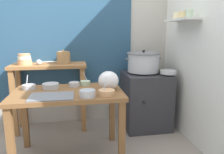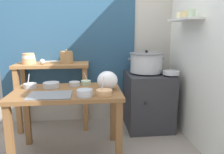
{
  "view_description": "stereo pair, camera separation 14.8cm",
  "coord_description": "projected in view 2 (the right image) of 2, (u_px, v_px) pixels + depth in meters",
  "views": [
    {
      "loc": [
        0.01,
        -2.02,
        1.3
      ],
      "look_at": [
        0.39,
        0.25,
        0.82
      ],
      "focal_mm": 34.16,
      "sensor_mm": 36.0,
      "label": 1
    },
    {
      "loc": [
        0.15,
        -2.04,
        1.3
      ],
      "look_at": [
        0.39,
        0.25,
        0.82
      ],
      "focal_mm": 34.16,
      "sensor_mm": 36.0,
      "label": 2
    }
  ],
  "objects": [
    {
      "name": "prep_bowl_2",
      "position": [
        51.0,
        85.0,
        2.29
      ],
      "size": [
        0.17,
        0.17,
        0.06
      ],
      "color": "#B7BABF",
      "rests_on": "prep_table"
    },
    {
      "name": "prep_bowl_0",
      "position": [
        86.0,
        82.0,
        2.42
      ],
      "size": [
        0.11,
        0.11,
        0.15
      ],
      "color": "#B7D1AD",
      "rests_on": "prep_table"
    },
    {
      "name": "prep_bowl_1",
      "position": [
        30.0,
        85.0,
        2.28
      ],
      "size": [
        0.14,
        0.14,
        0.15
      ],
      "color": "#B7BABF",
      "rests_on": "prep_table"
    },
    {
      "name": "wall_right",
      "position": [
        205.0,
        33.0,
        2.31
      ],
      "size": [
        0.3,
        3.2,
        2.6
      ],
      "color": "silver",
      "rests_on": "ground"
    },
    {
      "name": "prep_bowl_4",
      "position": [
        104.0,
        92.0,
        2.02
      ],
      "size": [
        0.16,
        0.16,
        0.17
      ],
      "color": "tan",
      "rests_on": "prep_table"
    },
    {
      "name": "prep_bowl_6",
      "position": [
        74.0,
        84.0,
        2.36
      ],
      "size": [
        0.12,
        0.12,
        0.05
      ],
      "color": "#B7BABF",
      "rests_on": "prep_table"
    },
    {
      "name": "back_shelf_table",
      "position": [
        53.0,
        80.0,
        2.87
      ],
      "size": [
        0.96,
        0.4,
        0.9
      ],
      "color": "#9E6B3D",
      "rests_on": "ground"
    },
    {
      "name": "plastic_bag",
      "position": [
        107.0,
        80.0,
        2.19
      ],
      "size": [
        0.21,
        0.19,
        0.2
      ],
      "primitive_type": "ellipsoid",
      "color": "white",
      "rests_on": "prep_table"
    },
    {
      "name": "steamer_pot",
      "position": [
        146.0,
        62.0,
        2.85
      ],
      "size": [
        0.49,
        0.44,
        0.3
      ],
      "color": "#B7BABF",
      "rests_on": "stove_block"
    },
    {
      "name": "clay_pot",
      "position": [
        67.0,
        57.0,
        2.83
      ],
      "size": [
        0.17,
        0.17,
        0.18
      ],
      "color": "#A37A4C",
      "rests_on": "back_shelf_table"
    },
    {
      "name": "stove_block",
      "position": [
        148.0,
        100.0,
        2.94
      ],
      "size": [
        0.6,
        0.61,
        0.78
      ],
      "color": "#2D2D33",
      "rests_on": "ground"
    },
    {
      "name": "ladle",
      "position": [
        43.0,
        62.0,
        2.75
      ],
      "size": [
        0.29,
        0.1,
        0.07
      ],
      "color": "#B7BABF",
      "rests_on": "back_shelf_table"
    },
    {
      "name": "wall_back",
      "position": [
        84.0,
        33.0,
        3.05
      ],
      "size": [
        4.4,
        0.12,
        2.6
      ],
      "color": "#B2ADA3",
      "rests_on": "ground"
    },
    {
      "name": "prep_table",
      "position": [
        68.0,
        101.0,
        2.2
      ],
      "size": [
        1.1,
        0.66,
        0.72
      ],
      "color": "brown",
      "rests_on": "ground"
    },
    {
      "name": "prep_bowl_3",
      "position": [
        106.0,
        82.0,
        2.39
      ],
      "size": [
        0.13,
        0.13,
        0.07
      ],
      "color": "#B7BABF",
      "rests_on": "prep_table"
    },
    {
      "name": "serving_tray",
      "position": [
        50.0,
        95.0,
        2.0
      ],
      "size": [
        0.4,
        0.28,
        0.01
      ],
      "primitive_type": "cube",
      "color": "slate",
      "rests_on": "prep_table"
    },
    {
      "name": "wide_pan",
      "position": [
        171.0,
        73.0,
        2.7
      ],
      "size": [
        0.21,
        0.21,
        0.05
      ],
      "primitive_type": "cylinder",
      "color": "#B7BABF",
      "rests_on": "stove_block"
    },
    {
      "name": "prep_bowl_5",
      "position": [
        85.0,
        93.0,
        1.96
      ],
      "size": [
        0.15,
        0.15,
        0.07
      ],
      "color": "#B7BABF",
      "rests_on": "prep_table"
    },
    {
      "name": "bowl_stack_enamel",
      "position": [
        29.0,
        59.0,
        2.78
      ],
      "size": [
        0.18,
        0.18,
        0.14
      ],
      "color": "tan",
      "rests_on": "back_shelf_table"
    }
  ]
}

